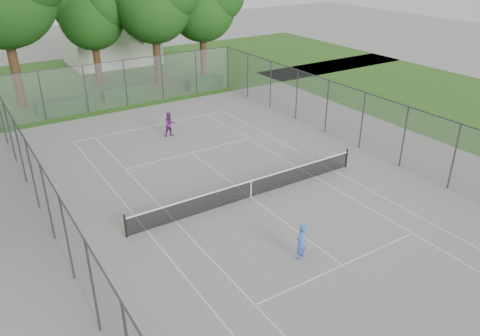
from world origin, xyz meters
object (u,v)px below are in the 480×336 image
woman_player (170,125)px  tennis_net (251,188)px  house (109,20)px  girl_player (301,241)px

woman_player → tennis_net: bearing=-91.8°
tennis_net → house: size_ratio=1.22×
girl_player → woman_player: woman_player is taller
house → woman_player: bearing=-99.6°
house → girl_player: (-4.86, -36.45, -3.48)m
girl_player → house: bearing=-117.1°
house → tennis_net: bearing=-96.9°
house → girl_player: size_ratio=6.88×
house → woman_player: house is taller
tennis_net → woman_player: 9.52m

